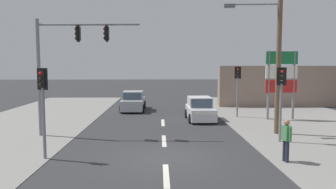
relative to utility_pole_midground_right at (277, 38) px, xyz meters
name	(u,v)px	position (x,y,z in m)	size (l,w,h in m)	color
ground_plane	(165,158)	(-5.90, -4.47, -5.09)	(140.00, 140.00, 0.00)	#303033
lane_dash_near	(166,175)	(-5.90, -6.47, -5.09)	(0.20, 2.40, 0.01)	silver
lane_dash_mid	(164,141)	(-5.90, -1.47, -5.09)	(0.20, 2.40, 0.01)	silver
lane_dash_far	(163,123)	(-5.90, 3.53, -5.09)	(0.20, 2.40, 0.01)	silver
utility_pole_midground_right	(277,38)	(0.00, 0.00, 0.00)	(3.78, 0.51, 9.46)	brown
traffic_signal_mast	(63,56)	(-10.99, -0.23, -0.94)	(5.28, 0.53, 6.00)	slate
pedestal_signal_right_kerb	(281,92)	(-0.37, -1.87, -2.67)	(0.44, 0.30, 3.56)	slate
pedestal_signal_left_kerb	(43,98)	(-10.61, -4.43, -2.67)	(0.43, 0.31, 3.56)	slate
pedestal_signal_far_median	(238,83)	(-0.65, 5.57, -2.67)	(0.44, 0.31, 3.56)	slate
shopping_plaza_sign	(281,75)	(2.00, 4.49, -2.11)	(2.10, 0.16, 4.60)	slate
shopfront_wall_far	(286,86)	(5.10, 11.53, -3.29)	(12.00, 1.00, 3.60)	gray
hatchback_oncoming_mid	(200,110)	(-3.41, 4.51, -4.39)	(1.85, 3.68, 1.53)	silver
sedan_kerbside_parked	(133,102)	(-8.24, 9.29, -4.39)	(1.90, 4.25, 1.56)	#A3A8AD
pedestrian_at_kerb	(286,138)	(-1.34, -5.10, -4.17)	(0.29, 0.55, 1.63)	#232838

